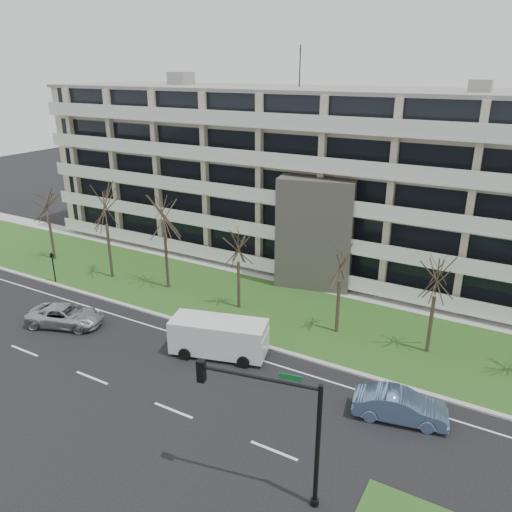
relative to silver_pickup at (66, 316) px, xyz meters
The scene contains 17 objects.
ground 12.95m from the silver_pickup, 16.75° to the right, with size 160.00×160.00×0.00m, color black.
grass_verge 15.48m from the silver_pickup, 36.84° to the left, with size 90.00×10.00×0.06m, color #2C541C.
curb 13.11m from the silver_pickup, 19.05° to the left, with size 90.00×0.35×0.12m, color #B2B2AD.
sidewalk 19.29m from the silver_pickup, 50.04° to the left, with size 90.00×2.00×0.08m, color #B2B2AD.
lane_edge_line 12.71m from the silver_pickup, 12.63° to the left, with size 90.00×0.12×0.01m, color white.
apartment_building 25.82m from the silver_pickup, 60.19° to the left, with size 60.50×15.10×18.75m.
silver_pickup is the anchor object (origin of this frame).
blue_sedan 22.97m from the silver_pickup, ahead, with size 1.66×4.76×1.57m, color #6885B4.
white_van 11.72m from the silver_pickup, 10.58° to the left, with size 6.36×3.74×2.32m.
traffic_signal 20.72m from the silver_pickup, 16.95° to the right, with size 5.19×1.31×6.10m.
pedestrian_signal 8.25m from the silver_pickup, 145.19° to the left, with size 0.26×0.21×2.69m.
tree_0 14.76m from the silver_pickup, 143.38° to the left, with size 3.60×3.60×7.19m.
tree_1 10.35m from the silver_pickup, 113.17° to the left, with size 4.26×4.26×8.52m.
tree_2 10.60m from the silver_pickup, 75.28° to the left, with size 4.30×4.30×8.59m.
tree_3 13.10m from the silver_pickup, 42.01° to the left, with size 3.32×3.32×6.64m.
tree_4 19.39m from the silver_pickup, 26.45° to the left, with size 3.42×3.42×6.84m.
tree_5 24.90m from the silver_pickup, 21.13° to the left, with size 3.48×3.48×6.96m.
Camera 1 is at (14.49, -16.74, 17.02)m, focal length 35.00 mm.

